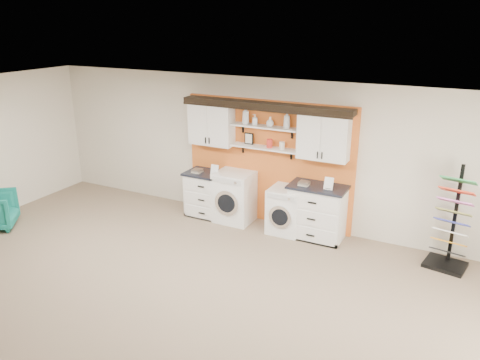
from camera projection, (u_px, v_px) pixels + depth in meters
The scene contains 21 objects.
floor at pixel (143, 331), 6.05m from camera, with size 10.00×10.00×0.00m, color #8A705C.
ceiling at pixel (125, 117), 5.13m from camera, with size 10.00×10.00×0.00m, color white.
wall_back at pixel (269, 152), 8.96m from camera, with size 10.00×10.00×0.00m, color beige.
accent_panel at pixel (268, 162), 9.00m from camera, with size 3.40×0.07×2.40m, color #D26324.
upper_cabinet_left at pixel (212, 124), 9.11m from camera, with size 0.90×0.35×0.84m.
upper_cabinet_right at pixel (324, 136), 8.14m from camera, with size 0.90×0.35×0.84m.
shelf_lower at pixel (264, 148), 8.75m from camera, with size 1.32×0.28×0.03m, color white.
shelf_upper at pixel (265, 127), 8.62m from camera, with size 1.32×0.28×0.03m, color white.
crown_molding at pixel (266, 105), 8.50m from camera, with size 3.30×0.41×0.13m.
picture_frame at pixel (249, 139), 8.90m from camera, with size 0.18×0.02×0.22m.
canister_red at pixel (269, 143), 8.67m from camera, with size 0.11×0.11×0.16m, color red.
canister_cream at pixel (282, 146), 8.57m from camera, with size 0.10×0.10×0.14m, color silver.
base_cabinet_left at pixel (209, 194), 9.45m from camera, with size 0.93×0.66×0.92m.
base_cabinet_right at pixel (317, 212), 8.47m from camera, with size 1.03×0.66×1.01m.
washer at pixel (235, 197), 9.18m from camera, with size 0.72×0.71×1.01m.
dryer at pixel (287, 210), 8.74m from camera, with size 0.62×0.71×0.86m.
sample_rack at pixel (450, 236), 7.47m from camera, with size 0.70×0.61×1.69m.
soap_bottle_a at pixel (246, 115), 8.72m from camera, with size 0.13×0.13×0.33m, color silver.
soap_bottle_b at pixel (255, 120), 8.67m from camera, with size 0.09×0.09×0.20m, color silver.
soap_bottle_c at pixel (270, 122), 8.54m from camera, with size 0.14×0.14×0.18m, color silver.
soap_bottle_d at pixel (287, 120), 8.38m from camera, with size 0.12×0.12×0.31m, color silver.
Camera 1 is at (3.43, -3.95, 3.84)m, focal length 35.00 mm.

